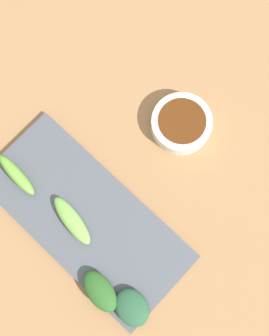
% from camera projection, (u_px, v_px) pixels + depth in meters
% --- Properties ---
extents(tabletop, '(2.10, 2.10, 0.02)m').
position_uv_depth(tabletop, '(130.00, 165.00, 0.83)').
color(tabletop, '#966C45').
rests_on(tabletop, ground).
extents(sauce_bowl, '(0.11, 0.11, 0.03)m').
position_uv_depth(sauce_bowl, '(181.00, 124.00, 0.82)').
color(sauce_bowl, silver).
rests_on(sauce_bowl, tabletop).
extents(serving_plate, '(0.17, 0.37, 0.01)m').
position_uv_depth(serving_plate, '(86.00, 218.00, 0.80)').
color(serving_plate, '#494D55').
rests_on(serving_plate, tabletop).
extents(broccoli_stalk_0, '(0.04, 0.10, 0.02)m').
position_uv_depth(broccoli_stalk_0, '(74.00, 222.00, 0.78)').
color(broccoli_stalk_0, '#74AD49').
rests_on(broccoli_stalk_0, serving_plate).
extents(broccoli_stalk_1, '(0.03, 0.09, 0.03)m').
position_uv_depth(broccoli_stalk_1, '(16.00, 175.00, 0.79)').
color(broccoli_stalk_1, '#6EBC3F').
rests_on(broccoli_stalk_1, serving_plate).
extents(broccoli_leafy_2, '(0.06, 0.07, 0.02)m').
position_uv_depth(broccoli_leafy_2, '(132.00, 307.00, 0.75)').
color(broccoli_leafy_2, '#255035').
rests_on(broccoli_leafy_2, serving_plate).
extents(broccoli_leafy_3, '(0.06, 0.08, 0.02)m').
position_uv_depth(broccoli_leafy_3, '(100.00, 291.00, 0.76)').
color(broccoli_leafy_3, '#295722').
rests_on(broccoli_leafy_3, serving_plate).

